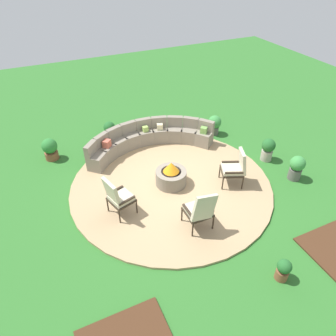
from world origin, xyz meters
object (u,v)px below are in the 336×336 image
(curved_stone_bench, at_px, (148,139))
(potted_plant_5, at_px, (50,148))
(lounge_chair_front_left, at_px, (118,196))
(lounge_chair_back_left, at_px, (236,167))
(lounge_chair_front_right, at_px, (200,210))
(potted_plant_2, at_px, (283,269))
(potted_plant_4, at_px, (268,149))
(fire_pit, at_px, (171,176))
(potted_plant_3, at_px, (110,129))
(potted_plant_0, at_px, (215,124))
(potted_plant_1, at_px, (297,167))

(curved_stone_bench, bearing_deg, potted_plant_5, 165.20)
(lounge_chair_front_left, xyz_separation_m, lounge_chair_back_left, (3.19, -0.18, -0.02))
(lounge_chair_front_right, height_order, potted_plant_2, lounge_chair_front_right)
(lounge_chair_back_left, height_order, potted_plant_4, lounge_chair_back_left)
(fire_pit, bearing_deg, lounge_chair_front_right, -92.99)
(curved_stone_bench, height_order, potted_plant_4, curved_stone_bench)
(potted_plant_3, bearing_deg, potted_plant_2, -77.10)
(fire_pit, xyz_separation_m, potted_plant_5, (-2.77, 2.68, 0.04))
(curved_stone_bench, height_order, potted_plant_0, curved_stone_bench)
(fire_pit, bearing_deg, potted_plant_4, -1.97)
(potted_plant_0, bearing_deg, curved_stone_bench, 179.17)
(potted_plant_4, bearing_deg, potted_plant_3, 139.78)
(potted_plant_1, bearing_deg, potted_plant_4, 96.20)
(lounge_chair_front_left, relative_size, potted_plant_5, 1.63)
(fire_pit, height_order, lounge_chair_back_left, lounge_chair_back_left)
(fire_pit, xyz_separation_m, lounge_chair_back_left, (1.56, -0.69, 0.28))
(potted_plant_1, height_order, potted_plant_3, potted_plant_1)
(fire_pit, distance_m, potted_plant_5, 3.86)
(fire_pit, height_order, potted_plant_2, fire_pit)
(lounge_chair_front_left, bearing_deg, potted_plant_5, -177.02)
(potted_plant_0, xyz_separation_m, potted_plant_2, (-1.75, -5.42, -0.11))
(potted_plant_1, bearing_deg, fire_pit, 160.22)
(curved_stone_bench, bearing_deg, potted_plant_2, -83.14)
(fire_pit, relative_size, curved_stone_bench, 0.20)
(potted_plant_2, xyz_separation_m, potted_plant_4, (2.39, 3.42, 0.12))
(curved_stone_bench, xyz_separation_m, lounge_chair_front_left, (-1.74, -2.44, 0.25))
(potted_plant_0, distance_m, potted_plant_4, 2.10)
(lounge_chair_front_right, height_order, potted_plant_5, lounge_chair_front_right)
(lounge_chair_front_left, height_order, potted_plant_4, lounge_chair_front_left)
(potted_plant_0, bearing_deg, potted_plant_4, -72.34)
(potted_plant_5, bearing_deg, potted_plant_2, -60.36)
(potted_plant_2, distance_m, potted_plant_4, 4.18)
(lounge_chair_front_left, bearing_deg, potted_plant_4, 78.21)
(fire_pit, relative_size, potted_plant_5, 1.22)
(potted_plant_0, height_order, potted_plant_2, potted_plant_0)
(potted_plant_4, xyz_separation_m, potted_plant_5, (-5.93, 2.79, -0.03))
(potted_plant_3, relative_size, potted_plant_5, 0.80)
(lounge_chair_front_right, bearing_deg, curved_stone_bench, 86.62)
(curved_stone_bench, relative_size, lounge_chair_front_right, 3.66)
(lounge_chair_front_left, xyz_separation_m, potted_plant_1, (4.90, -0.66, -0.23))
(lounge_chair_front_left, height_order, lounge_chair_front_right, lounge_chair_front_right)
(lounge_chair_back_left, distance_m, potted_plant_0, 2.76)
(lounge_chair_back_left, bearing_deg, lounge_chair_front_right, 144.77)
(lounge_chair_front_left, height_order, lounge_chair_back_left, lounge_chair_front_left)
(potted_plant_0, xyz_separation_m, potted_plant_1, (0.75, -3.06, 0.02))
(curved_stone_bench, distance_m, potted_plant_3, 1.58)
(potted_plant_1, bearing_deg, curved_stone_bench, 135.58)
(lounge_chair_back_left, xyz_separation_m, potted_plant_3, (-2.34, 3.91, -0.30))
(potted_plant_3, bearing_deg, lounge_chair_back_left, -59.12)
(lounge_chair_front_right, bearing_deg, lounge_chair_front_left, 142.04)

